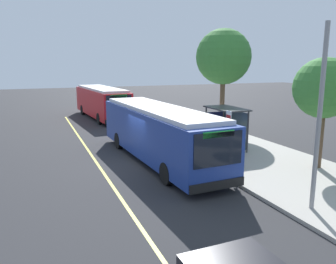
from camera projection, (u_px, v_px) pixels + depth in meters
ground_plane at (142, 164)px, 17.96m from camera, size 120.00×120.00×0.00m
sidewalk_curb at (239, 151)px, 20.14m from camera, size 44.00×6.40×0.15m
lane_stripe_center at (100, 168)px, 17.15m from camera, size 36.00×0.14×0.01m
transit_bus_main at (158, 132)px, 18.21m from camera, size 11.80×3.20×2.95m
transit_bus_second at (102, 101)px, 32.51m from camera, size 10.70×3.39×2.95m
bus_shelter at (227, 119)px, 20.44m from camera, size 2.90×1.60×2.48m
waiting_bench at (228, 140)px, 20.62m from camera, size 1.60×0.48×0.95m
route_sign_post at (228, 130)px, 16.78m from camera, size 0.44×0.08×2.80m
pedestrian_commuter at (219, 143)px, 17.86m from camera, size 0.24×0.40×1.69m
street_tree_near_shelter at (224, 57)px, 25.04m from camera, size 4.08×4.08×7.58m
street_tree_downstreet at (324, 89)px, 16.08m from camera, size 2.88×2.88×5.35m
utility_pole at (319, 119)px, 11.46m from camera, size 0.16×0.16×6.40m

